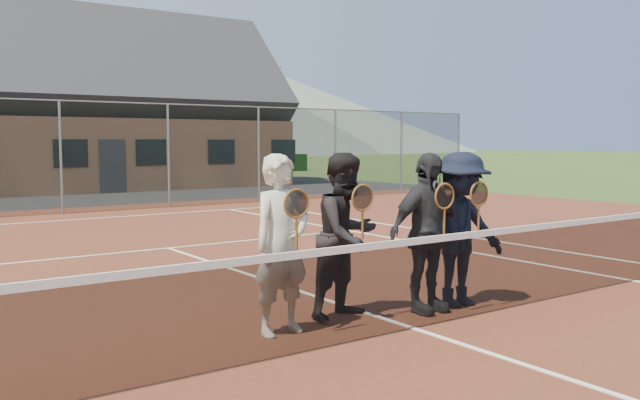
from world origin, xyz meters
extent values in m
plane|color=#2F491A|center=(0.00, 20.00, 0.00)|extent=(220.00, 220.00, 0.00)
cube|color=#562819|center=(0.00, 0.00, 0.01)|extent=(30.00, 30.00, 0.02)
cone|color=#506055|center=(20.00, 95.00, 11.00)|extent=(120.00, 120.00, 22.00)
cone|color=slate|center=(55.00, 95.00, 7.00)|extent=(90.00, 90.00, 14.00)
cube|color=white|center=(0.00, 11.88, 0.03)|extent=(10.97, 0.06, 0.01)
cube|color=white|center=(4.12, 0.00, 0.03)|extent=(0.06, 23.77, 0.01)
cube|color=white|center=(0.00, 6.40, 0.03)|extent=(8.23, 0.06, 0.01)
cube|color=white|center=(0.00, 0.00, 0.03)|extent=(0.06, 12.80, 0.01)
cube|color=black|center=(0.00, 0.00, 0.48)|extent=(11.60, 0.02, 0.88)
cube|color=white|center=(0.00, 0.00, 0.93)|extent=(11.60, 0.03, 0.07)
cylinder|color=slate|center=(0.00, 13.50, 1.50)|extent=(0.07, 0.07, 3.00)
cylinder|color=slate|center=(3.00, 13.50, 1.50)|extent=(0.07, 0.07, 3.00)
cylinder|color=slate|center=(6.00, 13.50, 1.50)|extent=(0.07, 0.07, 3.00)
cylinder|color=slate|center=(9.00, 13.50, 1.50)|extent=(0.07, 0.07, 3.00)
cylinder|color=slate|center=(12.00, 13.50, 1.50)|extent=(0.07, 0.07, 3.00)
cylinder|color=slate|center=(15.00, 13.50, 1.50)|extent=(0.07, 0.07, 3.00)
cube|color=black|center=(0.00, 13.50, 1.50)|extent=(30.00, 0.03, 3.00)
cylinder|color=slate|center=(0.00, 13.50, 3.00)|extent=(30.00, 0.04, 0.04)
cube|color=#9E6B4C|center=(4.00, 24.00, 1.40)|extent=(15.00, 8.00, 2.80)
pyramid|color=#2D2D33|center=(4.00, 24.00, 5.65)|extent=(15.60, 8.20, 4.10)
cube|color=#2D2D33|center=(3.50, 19.98, 1.00)|extent=(1.00, 0.06, 2.00)
cube|color=black|center=(2.00, 19.98, 1.50)|extent=(1.20, 0.06, 1.00)
cube|color=black|center=(5.00, 19.98, 1.50)|extent=(1.20, 0.06, 1.00)
cube|color=black|center=(8.00, 19.98, 1.50)|extent=(1.20, 0.06, 1.00)
cube|color=black|center=(11.00, 19.98, 1.50)|extent=(1.20, 0.06, 1.00)
cylinder|color=#3D2716|center=(2.00, 33.00, 1.93)|extent=(0.22, 0.22, 3.85)
cylinder|color=#362613|center=(12.00, 33.00, 1.93)|extent=(0.22, 0.22, 3.85)
cylinder|color=#382414|center=(18.00, 33.00, 1.93)|extent=(0.22, 0.22, 3.85)
imported|color=beige|center=(-1.19, 0.65, 0.92)|extent=(0.69, 0.49, 1.80)
torus|color=brown|center=(-1.19, 0.38, 1.35)|extent=(0.29, 0.02, 0.29)
cylinder|color=black|center=(-1.19, 0.38, 1.35)|extent=(0.25, 0.00, 0.25)
cylinder|color=brown|center=(-1.19, 0.38, 1.07)|extent=(0.03, 0.03, 0.32)
imported|color=black|center=(-0.26, 0.80, 0.92)|extent=(0.99, 0.84, 1.80)
torus|color=brown|center=(-0.26, 0.53, 1.35)|extent=(0.29, 0.02, 0.29)
cylinder|color=black|center=(-0.26, 0.53, 1.35)|extent=(0.25, 0.00, 0.25)
cylinder|color=brown|center=(-0.26, 0.53, 1.07)|extent=(0.03, 0.03, 0.32)
imported|color=#26272B|center=(0.59, 0.45, 0.92)|extent=(1.07, 0.47, 1.80)
torus|color=brown|center=(0.59, 0.18, 1.35)|extent=(0.29, 0.02, 0.29)
cylinder|color=black|center=(0.59, 0.18, 1.35)|extent=(0.25, 0.00, 0.25)
cylinder|color=brown|center=(0.59, 0.18, 1.07)|extent=(0.03, 0.03, 0.32)
imported|color=black|center=(1.12, 0.43, 0.92)|extent=(1.24, 0.82, 1.80)
torus|color=brown|center=(1.12, 0.16, 1.35)|extent=(0.29, 0.02, 0.29)
cylinder|color=black|center=(1.12, 0.16, 1.35)|extent=(0.25, 0.00, 0.25)
cylinder|color=brown|center=(1.12, 0.16, 1.07)|extent=(0.03, 0.03, 0.32)
camera|label=1|loc=(-4.72, -4.99, 1.95)|focal=38.00mm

